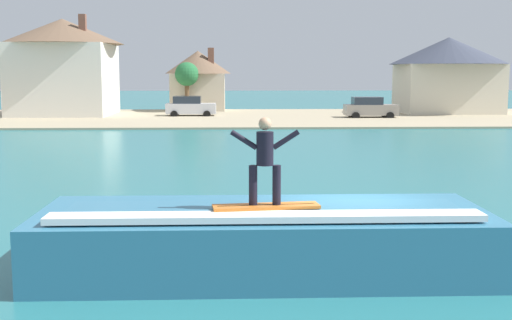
% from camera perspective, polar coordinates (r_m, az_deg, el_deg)
% --- Properties ---
extents(ground_plane, '(260.00, 260.00, 0.00)m').
position_cam_1_polar(ground_plane, '(14.10, 8.48, -8.54)').
color(ground_plane, '#276E73').
extents(wave_crest, '(8.77, 3.25, 1.39)m').
position_cam_1_polar(wave_crest, '(12.95, 0.66, -6.92)').
color(wave_crest, teal).
rests_on(wave_crest, ground_plane).
extents(surfboard, '(2.05, 0.70, 0.06)m').
position_cam_1_polar(surfboard, '(12.27, 0.88, -4.08)').
color(surfboard, orange).
rests_on(surfboard, wave_crest).
extents(surfer, '(1.30, 0.32, 1.65)m').
position_cam_1_polar(surfer, '(12.13, 0.78, 0.34)').
color(surfer, black).
rests_on(surfer, surfboard).
extents(shoreline_bank, '(120.00, 22.56, 0.14)m').
position_cam_1_polar(shoreline_bank, '(56.53, 0.46, 3.76)').
color(shoreline_bank, tan).
rests_on(shoreline_bank, ground_plane).
extents(car_near_shore, '(4.35, 2.27, 1.86)m').
position_cam_1_polar(car_near_shore, '(57.86, -5.78, 4.68)').
color(car_near_shore, silver).
rests_on(car_near_shore, ground_plane).
extents(car_far_shore, '(4.45, 2.13, 1.86)m').
position_cam_1_polar(car_far_shore, '(56.30, 9.92, 4.52)').
color(car_far_shore, gray).
rests_on(car_far_shore, ground_plane).
extents(house_with_chimney, '(10.77, 10.77, 8.94)m').
position_cam_1_polar(house_with_chimney, '(61.44, -16.46, 8.13)').
color(house_with_chimney, silver).
rests_on(house_with_chimney, ground_plane).
extents(house_gabled_white, '(10.96, 10.96, 7.18)m').
position_cam_1_polar(house_gabled_white, '(64.30, 16.44, 7.60)').
color(house_gabled_white, beige).
rests_on(house_gabled_white, ground_plane).
extents(house_small_cottage, '(6.60, 6.60, 6.34)m').
position_cam_1_polar(house_small_cottage, '(66.22, -5.08, 7.18)').
color(house_small_cottage, beige).
rests_on(house_small_cottage, ground_plane).
extents(tree_tall_bare, '(2.29, 2.29, 4.91)m').
position_cam_1_polar(tree_tall_bare, '(63.27, -6.07, 7.39)').
color(tree_tall_bare, brown).
rests_on(tree_tall_bare, ground_plane).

